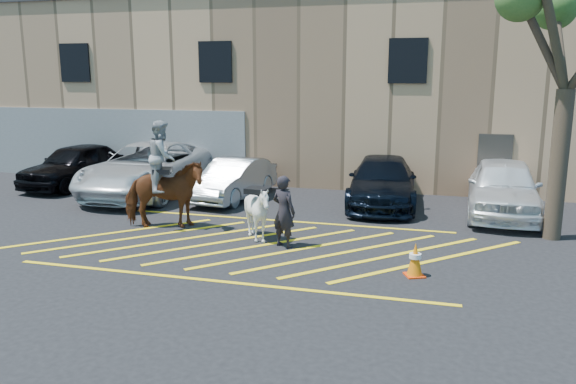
% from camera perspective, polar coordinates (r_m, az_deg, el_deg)
% --- Properties ---
extents(ground, '(90.00, 90.00, 0.00)m').
position_cam_1_polar(ground, '(14.18, -2.69, -5.17)').
color(ground, black).
rests_on(ground, ground).
extents(car_black_suv, '(2.39, 4.91, 1.61)m').
position_cam_1_polar(car_black_suv, '(22.63, -20.71, 2.60)').
color(car_black_suv, black).
rests_on(car_black_suv, ground).
extents(car_white_pickup, '(3.11, 6.50, 1.79)m').
position_cam_1_polar(car_white_pickup, '(20.38, -13.98, 2.32)').
color(car_white_pickup, silver).
rests_on(car_white_pickup, ground).
extents(car_silver_sedan, '(1.95, 4.28, 1.36)m').
position_cam_1_polar(car_silver_sedan, '(19.01, -5.56, 1.29)').
color(car_silver_sedan, '#969DA4').
rests_on(car_silver_sedan, ground).
extents(car_blue_suv, '(2.47, 5.30, 1.50)m').
position_cam_1_polar(car_blue_suv, '(18.42, 9.57, 1.06)').
color(car_blue_suv, black).
rests_on(car_blue_suv, ground).
extents(car_white_suv, '(2.25, 5.07, 1.70)m').
position_cam_1_polar(car_white_suv, '(17.93, 21.03, 0.45)').
color(car_white_suv, white).
rests_on(car_white_suv, ground).
extents(handler, '(0.76, 0.65, 1.78)m').
position_cam_1_polar(handler, '(13.63, -0.43, -1.98)').
color(handler, black).
rests_on(handler, ground).
extents(warehouse, '(32.42, 10.20, 7.30)m').
position_cam_1_polar(warehouse, '(25.25, 5.72, 10.68)').
color(warehouse, tan).
rests_on(warehouse, ground).
extents(hatching_zone, '(12.60, 5.12, 0.01)m').
position_cam_1_polar(hatching_zone, '(13.91, -3.07, -5.49)').
color(hatching_zone, yellow).
rests_on(hatching_zone, ground).
extents(mounted_bay, '(2.44, 1.62, 2.96)m').
position_cam_1_polar(mounted_bay, '(15.60, -12.54, 0.65)').
color(mounted_bay, brown).
rests_on(mounted_bay, ground).
extents(saddled_white, '(1.35, 1.47, 1.46)m').
position_cam_1_polar(saddled_white, '(14.19, -3.08, -2.07)').
color(saddled_white, white).
rests_on(saddled_white, ground).
extents(traffic_cone, '(0.50, 0.50, 0.73)m').
position_cam_1_polar(traffic_cone, '(12.09, 12.79, -6.69)').
color(traffic_cone, red).
rests_on(traffic_cone, ground).
extents(tree, '(3.99, 4.37, 7.31)m').
position_cam_1_polar(tree, '(15.58, 27.02, 16.30)').
color(tree, '#4E3D2F').
rests_on(tree, ground).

